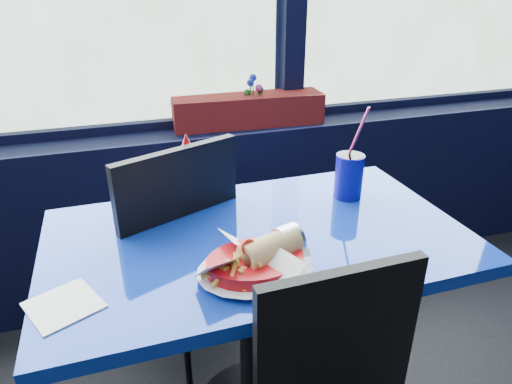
# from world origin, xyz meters

# --- Properties ---
(window_sill) EXTENTS (5.00, 0.26, 0.80)m
(window_sill) POSITION_xyz_m (0.00, 2.87, 0.40)
(window_sill) COLOR black
(window_sill) RESTS_ON ground
(near_table) EXTENTS (1.20, 0.70, 0.75)m
(near_table) POSITION_xyz_m (0.30, 2.00, 0.57)
(near_table) COLOR black
(near_table) RESTS_ON ground
(chair_near_back) EXTENTS (0.57, 0.57, 0.97)m
(chair_near_back) POSITION_xyz_m (0.15, 2.30, 0.56)
(chair_near_back) COLOR black
(chair_near_back) RESTS_ON ground
(planter_box) EXTENTS (0.70, 0.21, 0.14)m
(planter_box) POSITION_xyz_m (0.54, 2.88, 0.87)
(planter_box) COLOR maroon
(planter_box) RESTS_ON window_sill
(flower_vase) EXTENTS (0.11, 0.12, 0.23)m
(flower_vase) POSITION_xyz_m (0.57, 2.87, 0.87)
(flower_vase) COLOR silver
(flower_vase) RESTS_ON window_sill
(food_basket) EXTENTS (0.28, 0.27, 0.10)m
(food_basket) POSITION_xyz_m (0.24, 1.82, 0.78)
(food_basket) COLOR #BB0C11
(food_basket) RESTS_ON near_table
(ketchup_bottle) EXTENTS (0.07, 0.07, 0.25)m
(ketchup_bottle) POSITION_xyz_m (0.15, 2.24, 0.86)
(ketchup_bottle) COLOR #BB0C11
(ketchup_bottle) RESTS_ON near_table
(soda_cup) EXTENTS (0.09, 0.09, 0.32)m
(soda_cup) POSITION_xyz_m (0.66, 2.14, 0.83)
(soda_cup) COLOR #0D0B80
(soda_cup) RESTS_ON near_table
(napkin) EXTENTS (0.19, 0.19, 0.00)m
(napkin) POSITION_xyz_m (-0.22, 1.84, 0.75)
(napkin) COLOR white
(napkin) RESTS_ON near_table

